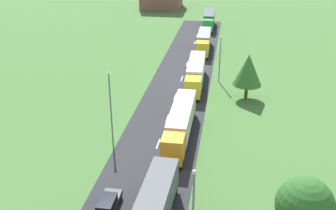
# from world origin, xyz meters

# --- Properties ---
(road) EXTENTS (10.00, 140.00, 0.06)m
(road) POSITION_xyz_m (0.00, 24.50, 0.03)
(road) COLOR #2B2B30
(road) RESTS_ON ground
(lane_marking_centre) EXTENTS (0.16, 120.32, 0.01)m
(lane_marking_centre) POSITION_xyz_m (0.00, 20.72, 0.07)
(lane_marking_centre) COLOR white
(lane_marking_centre) RESTS_ON road
(truck_second) EXTENTS (2.50, 14.66, 3.64)m
(truck_second) POSITION_xyz_m (2.44, 29.81, 2.17)
(truck_second) COLOR orange
(truck_second) RESTS_ON road
(truck_third) EXTENTS (2.89, 14.23, 3.79)m
(truck_third) POSITION_xyz_m (2.58, 47.89, 2.22)
(truck_third) COLOR yellow
(truck_third) RESTS_ON road
(truck_fourth) EXTENTS (2.76, 12.45, 3.67)m
(truck_fourth) POSITION_xyz_m (2.41, 67.35, 2.15)
(truck_fourth) COLOR yellow
(truck_fourth) RESTS_ON road
(truck_fifth) EXTENTS (2.78, 12.47, 3.71)m
(truck_fifth) POSITION_xyz_m (2.16, 87.15, 2.17)
(truck_fifth) COLOR green
(truck_fifth) RESTS_ON road
(car_second) EXTENTS (1.78, 4.47, 1.41)m
(car_second) POSITION_xyz_m (-2.43, 14.73, 0.80)
(car_second) COLOR black
(car_second) RESTS_ON road
(lamppost_second) EXTENTS (0.36, 0.36, 8.87)m
(lamppost_second) POSITION_xyz_m (-5.92, 28.38, 4.92)
(lamppost_second) COLOR slate
(lamppost_second) RESTS_ON ground
(lamppost_third) EXTENTS (0.36, 0.36, 7.90)m
(lamppost_third) POSITION_xyz_m (6.36, 50.12, 4.43)
(lamppost_third) COLOR slate
(lamppost_third) RESTS_ON ground
(tree_oak) EXTENTS (4.32, 4.32, 7.07)m
(tree_oak) POSITION_xyz_m (10.78, 43.61, 4.67)
(tree_oak) COLOR #513823
(tree_oak) RESTS_ON ground
(tree_birch) EXTENTS (4.54, 4.54, 7.30)m
(tree_birch) POSITION_xyz_m (14.43, 11.96, 5.01)
(tree_birch) COLOR #513823
(tree_birch) RESTS_ON ground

